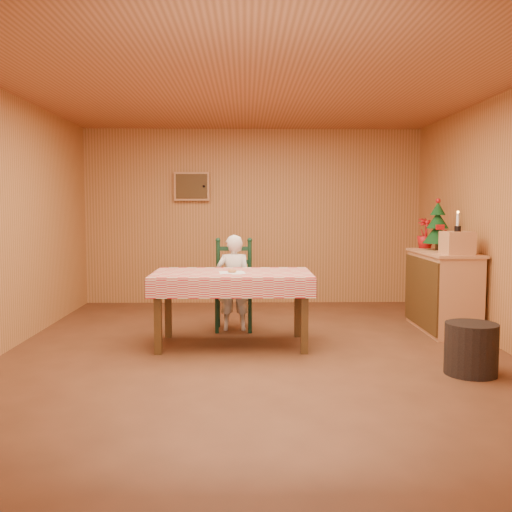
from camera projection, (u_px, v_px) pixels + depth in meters
The scene contains 13 objects.
ground at pixel (256, 353), 5.67m from camera, with size 6.00×6.00×0.00m, color brown.
cabin_walls at pixel (255, 171), 6.04m from camera, with size 5.10×6.05×2.65m.
dining_table at pixel (232, 280), 5.93m from camera, with size 1.66×0.96×0.77m.
ladder_chair at pixel (234, 287), 6.73m from camera, with size 0.44×0.40×1.08m.
seated_child at pixel (234, 283), 6.67m from camera, with size 0.41×0.27×1.12m, color white.
napkin at pixel (232, 273), 5.88m from camera, with size 0.26×0.26×0.00m, color white.
donut at pixel (232, 271), 5.88m from camera, with size 0.09×0.09×0.03m, color #C07C45.
shelf_unit at pixel (442, 291), 6.66m from camera, with size 0.54×1.24×0.93m.
crate at pixel (457, 243), 6.21m from camera, with size 0.30×0.30×0.25m, color tan.
christmas_tree at pixel (437, 227), 6.84m from camera, with size 0.34×0.34×0.62m.
flower_arrangement at pixel (425, 233), 7.15m from camera, with size 0.21×0.21×0.38m, color #AE1011.
candle_set at pixel (458, 226), 6.19m from camera, with size 0.07×0.07×0.22m.
storage_bin at pixel (471, 349), 4.92m from camera, with size 0.45×0.45×0.45m, color black.
Camera 1 is at (-0.10, -5.56, 1.45)m, focal length 40.00 mm.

